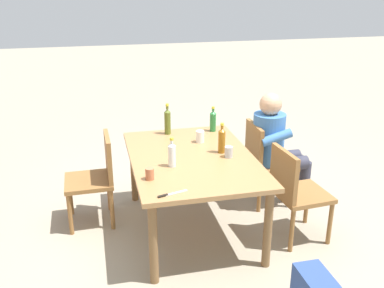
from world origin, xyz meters
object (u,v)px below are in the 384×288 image
object	(u,v)px
bottle_green	(213,121)
bottle_olive	(168,121)
person_in_white_shirt	(275,143)
bottle_amber	(222,140)
chair_far_right	(97,175)
chair_near_right	(264,159)
chair_near_left	(294,190)
cup_steel	(229,152)
cup_terracotta	(150,174)
bottle_clear	(172,154)
cup_white	(200,137)
table_knife	(170,194)
dining_table	(192,165)

from	to	relation	value
bottle_green	bottle_olive	bearing A→B (deg)	87.45
person_in_white_shirt	bottle_amber	size ratio (longest dim) A/B	4.16
chair_far_right	bottle_olive	world-z (taller)	bottle_olive
chair_near_right	chair_near_left	distance (m)	0.71
cup_steel	cup_terracotta	bearing A→B (deg)	111.58
chair_near_left	bottle_clear	size ratio (longest dim) A/B	3.39
chair_near_left	cup_terracotta	xyz separation A→B (m)	(-0.02, 1.27, 0.30)
chair_near_right	cup_steel	distance (m)	0.75
cup_steel	cup_white	bearing A→B (deg)	20.39
person_in_white_shirt	bottle_clear	world-z (taller)	person_in_white_shirt
chair_near_left	person_in_white_shirt	xyz separation A→B (m)	(0.70, -0.11, 0.17)
person_in_white_shirt	cup_terracotta	world-z (taller)	person_in_white_shirt
chair_near_right	bottle_olive	distance (m)	1.06
cup_white	table_knife	distance (m)	1.12
person_in_white_shirt	bottle_clear	size ratio (longest dim) A/B	4.59
cup_steel	bottle_green	bearing A→B (deg)	-4.17
chair_near_right	bottle_olive	size ratio (longest dim) A/B	2.73
dining_table	table_knife	xyz separation A→B (m)	(-0.67, 0.32, 0.09)
chair_far_right	chair_near_left	size ratio (longest dim) A/B	1.00
bottle_amber	cup_steel	world-z (taller)	bottle_amber
dining_table	bottle_clear	size ratio (longest dim) A/B	6.04
dining_table	table_knife	size ratio (longest dim) A/B	6.56
bottle_clear	bottle_green	xyz separation A→B (m)	(0.79, -0.58, 0.00)
chair_far_right	bottle_green	world-z (taller)	bottle_green
chair_near_left	bottle_olive	world-z (taller)	bottle_olive
chair_far_right	bottle_olive	distance (m)	0.88
person_in_white_shirt	cup_white	size ratio (longest dim) A/B	10.26
dining_table	bottle_amber	xyz separation A→B (m)	(0.03, -0.28, 0.20)
dining_table	person_in_white_shirt	size ratio (longest dim) A/B	1.32
person_in_white_shirt	cup_terracotta	bearing A→B (deg)	117.81
dining_table	cup_terracotta	bearing A→B (deg)	131.41
chair_near_right	cup_terracotta	distance (m)	1.50
chair_near_right	cup_steel	size ratio (longest dim) A/B	8.81
dining_table	bottle_green	distance (m)	0.75
cup_white	table_knife	size ratio (longest dim) A/B	0.49
chair_near_right	bottle_amber	bearing A→B (deg)	119.49
bottle_amber	chair_near_left	bearing A→B (deg)	-124.93
chair_near_left	bottle_clear	world-z (taller)	bottle_clear
cup_terracotta	chair_near_right	bearing A→B (deg)	-60.18
bottle_olive	cup_terracotta	distance (m)	1.08
bottle_green	dining_table	bearing A→B (deg)	149.54
cup_white	bottle_clear	bearing A→B (deg)	143.68
person_in_white_shirt	bottle_amber	bearing A→B (deg)	115.27
chair_far_right	bottle_amber	size ratio (longest dim) A/B	3.07
chair_near_right	chair_far_right	xyz separation A→B (m)	(0.00, 1.68, 0.00)
bottle_clear	cup_steel	size ratio (longest dim) A/B	2.60
chair_near_left	bottle_green	bearing A→B (deg)	26.01
cup_steel	bottle_amber	bearing A→B (deg)	14.13
bottle_olive	bottle_green	world-z (taller)	bottle_olive
bottle_olive	bottle_amber	xyz separation A→B (m)	(-0.61, -0.39, -0.02)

